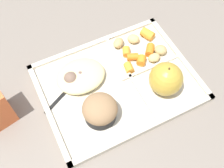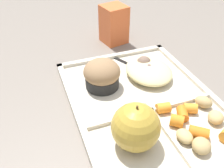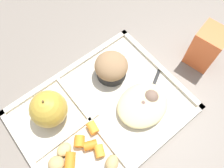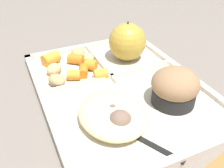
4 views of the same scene
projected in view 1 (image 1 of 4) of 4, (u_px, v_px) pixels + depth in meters
name	position (u px, v px, depth m)	size (l,w,h in m)	color
ground	(118.00, 85.00, 0.71)	(6.00, 6.00, 0.00)	slate
lunch_tray	(118.00, 83.00, 0.70)	(0.39, 0.30, 0.02)	beige
green_apple	(166.00, 79.00, 0.66)	(0.08, 0.08, 0.09)	#B79333
bran_muffin	(100.00, 110.00, 0.62)	(0.08, 0.08, 0.07)	black
carrot_slice_large	(150.00, 50.00, 0.74)	(0.02, 0.02, 0.03)	orange
carrot_slice_back	(141.00, 60.00, 0.72)	(0.02, 0.02, 0.02)	orange
carrot_slice_near_corner	(126.00, 52.00, 0.74)	(0.02, 0.02, 0.03)	orange
carrot_slice_diagonal	(148.00, 34.00, 0.77)	(0.03, 0.03, 0.04)	orange
carrot_slice_center	(133.00, 57.00, 0.73)	(0.02, 0.02, 0.03)	orange
carrot_slice_edge	(129.00, 68.00, 0.71)	(0.02, 0.02, 0.03)	orange
potato_chunk_browned	(154.00, 58.00, 0.73)	(0.03, 0.03, 0.02)	tan
potato_chunk_corner	(161.00, 50.00, 0.74)	(0.03, 0.03, 0.02)	tan
potato_chunk_wedge	(118.00, 43.00, 0.75)	(0.04, 0.03, 0.02)	tan
potato_chunk_golden	(133.00, 39.00, 0.76)	(0.03, 0.03, 0.02)	tan
egg_noodle_pile	(81.00, 76.00, 0.69)	(0.13, 0.11, 0.03)	beige
meatball_center	(71.00, 79.00, 0.68)	(0.04, 0.04, 0.04)	#755B4C
meatball_side	(81.00, 76.00, 0.69)	(0.03, 0.03, 0.03)	brown
plastic_fork	(70.00, 88.00, 0.69)	(0.15, 0.09, 0.00)	black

